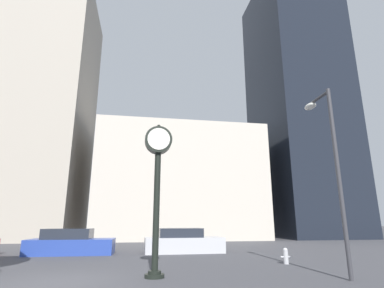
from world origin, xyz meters
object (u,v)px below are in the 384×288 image
object	(u,v)px
street_clock	(158,170)
car_silver	(183,242)
fire_hydrant_near	(286,256)
car_blue	(71,244)
street_lamp_right	(329,149)

from	to	relation	value
street_clock	car_silver	distance (m)	8.71
street_clock	car_silver	xyz separation A→B (m)	(2.05, 7.94, -2.95)
car_silver	fire_hydrant_near	xyz separation A→B (m)	(3.71, -5.61, -0.25)
street_clock	car_blue	size ratio (longest dim) A/B	1.12
fire_hydrant_near	street_lamp_right	world-z (taller)	street_lamp_right
car_blue	street_lamp_right	size ratio (longest dim) A/B	0.73
street_clock	fire_hydrant_near	size ratio (longest dim) A/B	7.84
fire_hydrant_near	street_clock	bearing A→B (deg)	-157.98
street_lamp_right	street_clock	bearing A→B (deg)	168.93
street_clock	car_blue	distance (m)	9.51
street_clock	fire_hydrant_near	world-z (taller)	street_clock
car_blue	fire_hydrant_near	size ratio (longest dim) A/B	6.98
car_blue	car_silver	distance (m)	6.37
car_silver	street_lamp_right	size ratio (longest dim) A/B	0.72
car_blue	street_lamp_right	world-z (taller)	street_lamp_right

